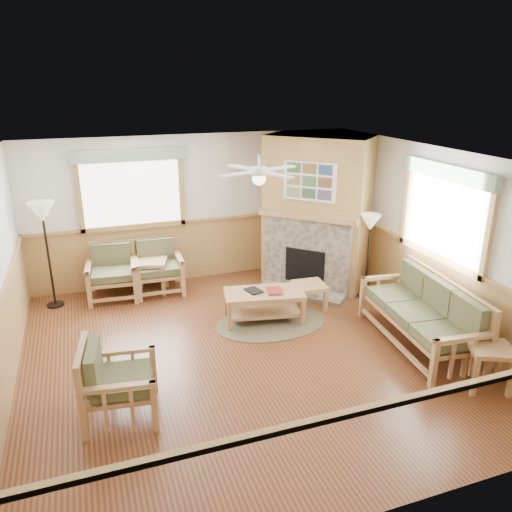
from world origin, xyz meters
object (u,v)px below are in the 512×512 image
object	(u,v)px
end_table_sofa	(488,367)
footstool	(309,296)
armchair_back_right	(158,267)
armchair_left	(120,380)
end_table_chairs	(152,276)
floor_lamp_right	(368,257)
coffee_table	(264,306)
armchair_back_left	(112,273)
sofa	(420,314)
floor_lamp_left	(48,255)

from	to	relation	value
end_table_sofa	footstool	xyz separation A→B (m)	(-1.10, 2.78, -0.06)
armchair_back_right	armchair_left	size ratio (longest dim) A/B	1.02
end_table_chairs	floor_lamp_right	distance (m)	3.80
coffee_table	footstool	xyz separation A→B (m)	(0.87, 0.17, -0.03)
armchair_back_left	coffee_table	xyz separation A→B (m)	(2.17, -1.72, -0.21)
coffee_table	armchair_back_right	bearing A→B (deg)	139.60
sofa	armchair_back_right	bearing A→B (deg)	-128.83
sofa	armchair_left	xyz separation A→B (m)	(-4.16, -0.22, -0.03)
armchair_left	end_table_chairs	bearing A→B (deg)	-6.10
floor_lamp_right	armchair_back_right	bearing A→B (deg)	155.99
armchair_back_right	floor_lamp_left	world-z (taller)	floor_lamp_left
armchair_left	coffee_table	size ratio (longest dim) A/B	0.73
armchair_back_left	coffee_table	size ratio (longest dim) A/B	0.75
end_table_chairs	armchair_back_right	bearing A→B (deg)	0.00
footstool	sofa	bearing A→B (deg)	-59.62
coffee_table	end_table_chairs	xyz separation A→B (m)	(-1.50, 1.72, 0.06)
end_table_sofa	footstool	size ratio (longest dim) A/B	1.12
footstool	end_table_chairs	bearing A→B (deg)	146.91
sofa	footstool	world-z (taller)	sofa
sofa	floor_lamp_right	xyz separation A→B (m)	(0.15, 1.67, 0.27)
coffee_table	floor_lamp_right	world-z (taller)	floor_lamp_right
armchair_back_left	coffee_table	world-z (taller)	armchair_back_left
armchair_back_left	footstool	xyz separation A→B (m)	(3.03, -1.54, -0.24)
armchair_left	end_table_chairs	xyz separation A→B (m)	(0.84, 3.37, -0.15)
coffee_table	end_table_sofa	size ratio (longest dim) A/B	2.20
sofa	armchair_back_right	size ratio (longest dim) A/B	2.28
footstool	floor_lamp_right	xyz separation A→B (m)	(1.10, 0.05, 0.54)
sofa	armchair_left	size ratio (longest dim) A/B	2.33
sofa	end_table_chairs	size ratio (longest dim) A/B	3.47
coffee_table	floor_lamp_left	bearing A→B (deg)	162.64
floor_lamp_left	floor_lamp_right	size ratio (longest dim) A/B	1.20
sofa	armchair_back_left	size ratio (longest dim) A/B	2.29
armchair_back_left	armchair_left	distance (m)	3.38
armchair_back_left	end_table_sofa	size ratio (longest dim) A/B	1.65
sofa	coffee_table	xyz separation A→B (m)	(-1.82, 1.44, -0.24)
footstool	armchair_back_left	bearing A→B (deg)	153.07
end_table_sofa	sofa	bearing A→B (deg)	97.43
floor_lamp_right	end_table_chairs	bearing A→B (deg)	156.77
end_table_chairs	footstool	world-z (taller)	end_table_chairs
armchair_back_right	floor_lamp_right	bearing A→B (deg)	-22.18
footstool	floor_lamp_left	world-z (taller)	floor_lamp_left
end_table_sofa	floor_lamp_right	bearing A→B (deg)	90.00
armchair_back_left	end_table_chairs	size ratio (longest dim) A/B	1.52
armchair_back_right	armchair_left	xyz separation A→B (m)	(-0.97, -3.37, -0.01)
armchair_back_left	end_table_sofa	distance (m)	5.99
end_table_chairs	footstool	size ratio (longest dim) A/B	1.21
sofa	floor_lamp_right	distance (m)	1.70
sofa	footstool	xyz separation A→B (m)	(-0.95, 1.62, -0.27)
coffee_table	end_table_sofa	bearing A→B (deg)	-42.03
coffee_table	end_table_sofa	distance (m)	3.27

